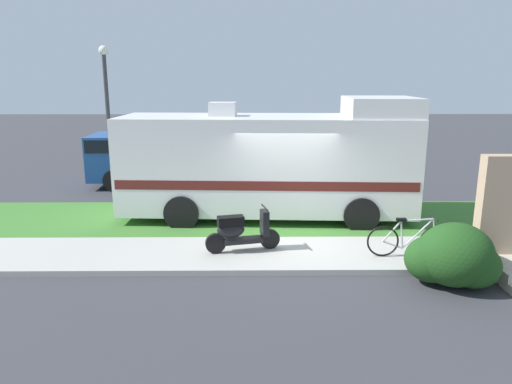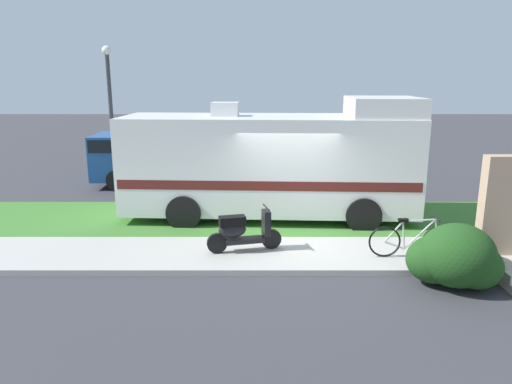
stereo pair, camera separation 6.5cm
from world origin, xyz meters
TOP-DOWN VIEW (x-y plane):
  - ground_plane at (0.00, 0.00)m, footprint 80.00×80.00m
  - sidewalk at (0.00, -1.20)m, footprint 24.00×2.00m
  - grass_strip at (0.00, 1.50)m, footprint 24.00×3.40m
  - motorhome_rv at (-0.32, 1.76)m, footprint 7.89×2.78m
  - scooter at (-1.10, -1.12)m, footprint 1.63×0.64m
  - bicycle at (2.47, -1.50)m, footprint 1.77×0.52m
  - pickup_truck_near at (-4.60, 6.01)m, footprint 5.20×2.37m
  - bush_by_porch at (2.89, -2.69)m, footprint 1.68×1.26m
  - bottle_green at (4.76, -0.89)m, footprint 0.06×0.06m
  - street_lamp_post at (-5.18, 3.60)m, footprint 0.28×0.28m

SIDE VIEW (x-z plane):
  - ground_plane at x=0.00m, z-range 0.00..0.00m
  - grass_strip at x=0.00m, z-range 0.00..0.08m
  - sidewalk at x=0.00m, z-range 0.00..0.12m
  - bottle_green at x=4.76m, z-range 0.10..0.33m
  - bicycle at x=2.47m, z-range 0.05..0.94m
  - bush_by_porch at x=2.89m, z-range -0.03..1.16m
  - scooter at x=-1.10m, z-range 0.09..1.06m
  - pickup_truck_near at x=-4.60m, z-range 0.06..1.90m
  - motorhome_rv at x=-0.32m, z-range -0.09..3.23m
  - street_lamp_post at x=-5.18m, z-range 0.47..5.19m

